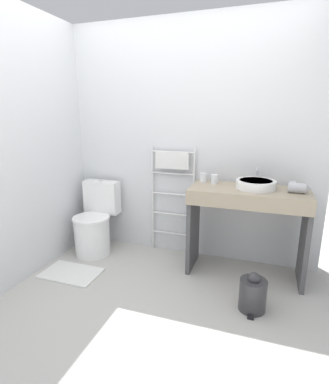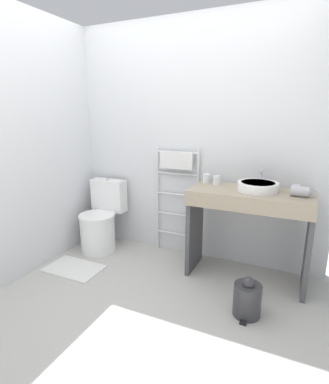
{
  "view_description": "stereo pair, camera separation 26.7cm",
  "coord_description": "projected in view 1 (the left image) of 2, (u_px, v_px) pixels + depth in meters",
  "views": [
    {
      "loc": [
        0.81,
        -1.72,
        1.53
      ],
      "look_at": [
        -0.06,
        0.8,
        0.82
      ],
      "focal_mm": 28.0,
      "sensor_mm": 36.0,
      "label": 1
    },
    {
      "loc": [
        1.06,
        -1.62,
        1.53
      ],
      "look_at": [
        -0.06,
        0.8,
        0.82
      ],
      "focal_mm": 28.0,
      "sensor_mm": 36.0,
      "label": 2
    }
  ],
  "objects": [
    {
      "name": "bath_mat",
      "position": [
        71.0,
        273.0,
        2.94
      ],
      "size": [
        0.56,
        0.36,
        0.01
      ],
      "primitive_type": "cube",
      "color": "silver",
      "rests_on": "ground_plane"
    },
    {
      "name": "wall_back",
      "position": [
        187.0,
        143.0,
        3.16
      ],
      "size": [
        2.77,
        0.12,
        2.45
      ],
      "primitive_type": "cube",
      "color": "silver",
      "rests_on": "ground_plane"
    },
    {
      "name": "toilet",
      "position": [
        95.0,
        225.0,
        3.35
      ],
      "size": [
        0.41,
        0.53,
        0.79
      ],
      "color": "white",
      "rests_on": "ground_plane"
    },
    {
      "name": "faucet",
      "position": [
        257.0,
        174.0,
        2.87
      ],
      "size": [
        0.02,
        0.1,
        0.16
      ],
      "color": "silver",
      "rests_on": "vanity_counter"
    },
    {
      "name": "wall_side",
      "position": [
        37.0,
        145.0,
        2.92
      ],
      "size": [
        0.12,
        1.95,
        2.45
      ],
      "primitive_type": "cube",
      "color": "silver",
      "rests_on": "ground_plane"
    },
    {
      "name": "towel_radiator",
      "position": [
        172.0,
        179.0,
        3.2
      ],
      "size": [
        0.49,
        0.06,
        1.18
      ],
      "color": "silver",
      "rests_on": "ground_plane"
    },
    {
      "name": "trash_bin",
      "position": [
        253.0,
        294.0,
        2.37
      ],
      "size": [
        0.21,
        0.25,
        0.33
      ],
      "color": "#333335",
      "rests_on": "ground_plane"
    },
    {
      "name": "hair_dryer",
      "position": [
        298.0,
        188.0,
        2.58
      ],
      "size": [
        0.19,
        0.18,
        0.09
      ],
      "color": "#B7B7BC",
      "rests_on": "vanity_counter"
    },
    {
      "name": "ground_plane",
      "position": [
        137.0,
        326.0,
        2.22
      ],
      "size": [
        12.0,
        12.0,
        0.0
      ],
      "primitive_type": "plane",
      "color": "#B2AFA8"
    },
    {
      "name": "vanity_counter",
      "position": [
        247.0,
        217.0,
        2.79
      ],
      "size": [
        1.07,
        0.49,
        0.86
      ],
      "color": "gray",
      "rests_on": "ground_plane"
    },
    {
      "name": "cup_near_edge",
      "position": [
        214.0,
        179.0,
        2.91
      ],
      "size": [
        0.07,
        0.07,
        0.09
      ],
      "color": "white",
      "rests_on": "vanity_counter"
    },
    {
      "name": "cup_near_wall",
      "position": [
        203.0,
        177.0,
        2.99
      ],
      "size": [
        0.07,
        0.07,
        0.09
      ],
      "color": "white",
      "rests_on": "vanity_counter"
    },
    {
      "name": "sink_basin",
      "position": [
        256.0,
        184.0,
        2.72
      ],
      "size": [
        0.36,
        0.36,
        0.08
      ],
      "color": "white",
      "rests_on": "vanity_counter"
    }
  ]
}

